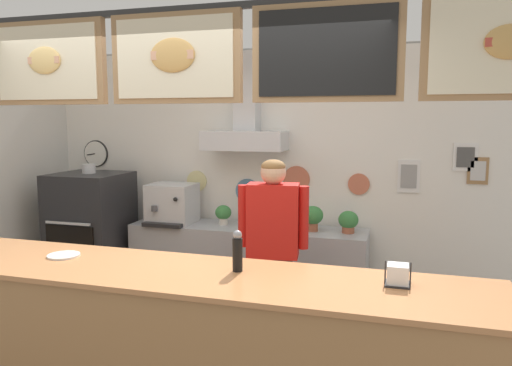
{
  "coord_description": "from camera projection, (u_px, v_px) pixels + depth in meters",
  "views": [
    {
      "loc": [
        1.32,
        -2.92,
        1.99
      ],
      "look_at": [
        0.27,
        0.65,
        1.5
      ],
      "focal_mm": 34.45,
      "sensor_mm": 36.0,
      "label": 1
    }
  ],
  "objects": [
    {
      "name": "pepper_grinder",
      "position": [
        237.0,
        251.0,
        2.88
      ],
      "size": [
        0.06,
        0.06,
        0.25
      ],
      "color": "black",
      "rests_on": "service_counter"
    },
    {
      "name": "espresso_machine",
      "position": [
        172.0,
        204.0,
        5.25
      ],
      "size": [
        0.47,
        0.49,
        0.42
      ],
      "color": "silver",
      "rests_on": "back_prep_counter"
    },
    {
      "name": "shop_worker",
      "position": [
        273.0,
        254.0,
        3.95
      ],
      "size": [
        0.56,
        0.27,
        1.67
      ],
      "rotation": [
        0.0,
        0.0,
        3.28
      ],
      "color": "#232328",
      "rests_on": "ground_plane"
    },
    {
      "name": "napkin_holder",
      "position": [
        398.0,
        275.0,
        2.65
      ],
      "size": [
        0.14,
        0.13,
        0.13
      ],
      "color": "#262628",
      "rests_on": "service_counter"
    },
    {
      "name": "potted_basil",
      "position": [
        223.0,
        213.0,
        5.17
      ],
      "size": [
        0.17,
        0.17,
        0.21
      ],
      "color": "beige",
      "rests_on": "back_prep_counter"
    },
    {
      "name": "pizza_oven",
      "position": [
        92.0,
        238.0,
        5.31
      ],
      "size": [
        0.74,
        0.76,
        1.51
      ],
      "color": "#232326",
      "rests_on": "ground_plane"
    },
    {
      "name": "potted_rosemary",
      "position": [
        348.0,
        221.0,
        4.78
      ],
      "size": [
        0.19,
        0.19,
        0.22
      ],
      "color": "#9E563D",
      "rests_on": "back_prep_counter"
    },
    {
      "name": "back_wall_assembly",
      "position": [
        268.0,
        169.0,
        5.16
      ],
      "size": [
        5.24,
        2.5,
        2.73
      ],
      "color": "gray",
      "rests_on": "ground_plane"
    },
    {
      "name": "condiment_plate",
      "position": [
        64.0,
        255.0,
        3.21
      ],
      "size": [
        0.21,
        0.21,
        0.01
      ],
      "color": "white",
      "rests_on": "service_counter"
    },
    {
      "name": "potted_sage",
      "position": [
        313.0,
        216.0,
        4.86
      ],
      "size": [
        0.21,
        0.21,
        0.25
      ],
      "color": "#9E563D",
      "rests_on": "back_prep_counter"
    },
    {
      "name": "potted_oregano",
      "position": [
        255.0,
        215.0,
        5.06
      ],
      "size": [
        0.19,
        0.19,
        0.22
      ],
      "color": "#9E563D",
      "rests_on": "back_prep_counter"
    },
    {
      "name": "back_prep_counter",
      "position": [
        247.0,
        269.0,
        5.13
      ],
      "size": [
        2.46,
        0.54,
        0.88
      ],
      "color": "#A3A5AD",
      "rests_on": "ground_plane"
    },
    {
      "name": "service_counter",
      "position": [
        168.0,
        356.0,
        2.99
      ],
      "size": [
        3.86,
        0.73,
        1.1
      ],
      "color": "#B77F4C",
      "rests_on": "ground_plane"
    }
  ]
}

